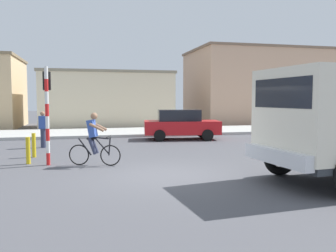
# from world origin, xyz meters

# --- Properties ---
(ground_plane) EXTENTS (120.00, 120.00, 0.00)m
(ground_plane) POSITION_xyz_m (0.00, 0.00, 0.00)
(ground_plane) COLOR #4C4C51
(sidewalk_far) EXTENTS (80.00, 5.00, 0.16)m
(sidewalk_far) POSITION_xyz_m (0.00, 12.55, 0.08)
(sidewalk_far) COLOR #ADADA8
(sidewalk_far) RESTS_ON ground
(cyclist) EXTENTS (1.64, 0.71, 1.72)m
(cyclist) POSITION_xyz_m (-1.86, 1.93, 0.86)
(cyclist) COLOR black
(cyclist) RESTS_ON ground
(traffic_light_pole) EXTENTS (0.24, 0.43, 3.20)m
(traffic_light_pole) POSITION_xyz_m (-3.32, 2.43, 2.07)
(traffic_light_pole) COLOR red
(traffic_light_pole) RESTS_ON ground
(car_red_near) EXTENTS (4.21, 2.33, 1.60)m
(car_red_near) POSITION_xyz_m (2.91, 8.49, 0.82)
(car_red_near) COLOR red
(car_red_near) RESTS_ON ground
(pedestrian_near_kerb) EXTENTS (0.34, 0.22, 1.62)m
(pedestrian_near_kerb) POSITION_xyz_m (-3.94, 6.79, 0.85)
(pedestrian_near_kerb) COLOR #2D334C
(pedestrian_near_kerb) RESTS_ON ground
(bollard_near) EXTENTS (0.14, 0.14, 0.90)m
(bollard_near) POSITION_xyz_m (-3.98, 2.71, 0.45)
(bollard_near) COLOR gold
(bollard_near) RESTS_ON ground
(bollard_far) EXTENTS (0.14, 0.14, 0.90)m
(bollard_far) POSITION_xyz_m (-3.98, 4.11, 0.45)
(bollard_far) COLOR gold
(bollard_far) RESTS_ON ground
(building_mid_block) EXTENTS (9.95, 5.42, 4.27)m
(building_mid_block) POSITION_xyz_m (-0.37, 18.33, 2.14)
(building_mid_block) COLOR beige
(building_mid_block) RESTS_ON ground
(building_corner_right) EXTENTS (12.13, 7.92, 6.59)m
(building_corner_right) POSITION_xyz_m (13.45, 20.19, 3.30)
(building_corner_right) COLOR tan
(building_corner_right) RESTS_ON ground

